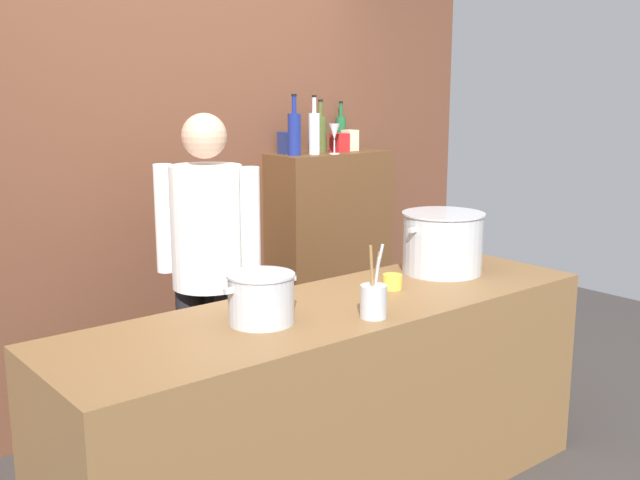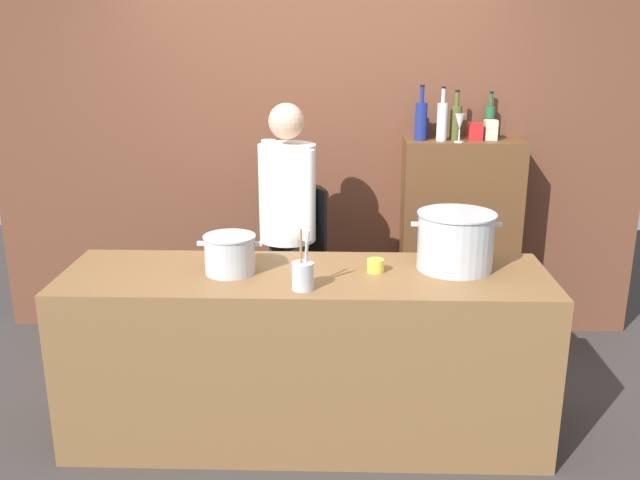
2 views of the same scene
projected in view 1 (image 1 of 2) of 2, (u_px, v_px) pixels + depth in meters
brick_back_panel at (167, 139)px, 4.04m from camera, size 4.40×0.10×3.00m
prep_counter at (336, 407)px, 3.19m from camera, size 2.43×0.70×0.90m
bar_cabinet at (330, 265)px, 4.64m from camera, size 0.76×0.32×1.39m
chef at (208, 261)px, 3.59m from camera, size 0.41×0.46×1.66m
stockpot_large at (443, 242)px, 3.61m from camera, size 0.45×0.39×0.29m
stockpot_small at (261, 298)px, 2.85m from camera, size 0.32×0.26×0.19m
utensil_crock at (374, 299)px, 2.92m from camera, size 0.10×0.10×0.29m
butter_jar at (392, 282)px, 3.33m from camera, size 0.09×0.09×0.07m
wine_bottle_green at (341, 132)px, 4.66m from camera, size 0.06×0.06×0.29m
wine_bottle_olive at (320, 133)px, 4.45m from camera, size 0.07×0.07×0.31m
wine_bottle_cobalt at (294, 133)px, 4.28m from camera, size 0.07×0.07×0.34m
wine_bottle_clear at (314, 132)px, 4.34m from camera, size 0.07×0.07×0.34m
wine_glass_wide at (334, 133)px, 4.36m from camera, size 0.06×0.06×0.18m
spice_tin_navy at (286, 143)px, 4.39m from camera, size 0.07×0.07×0.13m
spice_tin_red at (340, 143)px, 4.51m from camera, size 0.09×0.09×0.11m
spice_tin_cream at (350, 140)px, 4.59m from camera, size 0.08×0.08×0.13m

